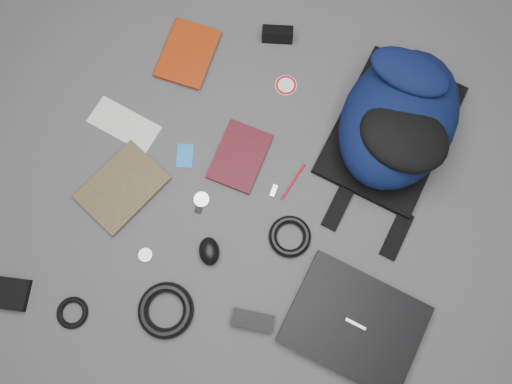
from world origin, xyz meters
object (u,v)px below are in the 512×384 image
(pouch, at_px, (12,294))
(dvd_case, at_px, (240,156))
(backpack, at_px, (399,119))
(laptop, at_px, (355,324))
(mouse, at_px, (209,251))
(textbook_red, at_px, (164,47))
(power_brick, at_px, (252,320))
(compact_camera, at_px, (277,35))
(comic_book, at_px, (102,168))

(pouch, bearing_deg, dvd_case, 49.15)
(backpack, distance_m, pouch, 1.29)
(laptop, relative_size, mouse, 4.32)
(textbook_red, height_order, power_brick, power_brick)
(dvd_case, distance_m, pouch, 0.81)
(compact_camera, bearing_deg, comic_book, -137.32)
(textbook_red, relative_size, dvd_case, 1.07)
(compact_camera, relative_size, mouse, 1.18)
(backpack, relative_size, dvd_case, 2.52)
(compact_camera, bearing_deg, power_brick, -91.75)
(backpack, relative_size, comic_book, 2.08)
(textbook_red, distance_m, comic_book, 0.47)
(laptop, relative_size, textbook_red, 1.67)
(textbook_red, height_order, pouch, same)
(power_brick, relative_size, pouch, 1.30)
(compact_camera, height_order, mouse, compact_camera)
(backpack, bearing_deg, pouch, -128.59)
(comic_book, height_order, pouch, pouch)
(compact_camera, distance_m, mouse, 0.76)
(dvd_case, xyz_separation_m, mouse, (0.00, -0.32, 0.01))
(textbook_red, xyz_separation_m, mouse, (0.36, -0.62, 0.01))
(power_brick, bearing_deg, dvd_case, 105.83)
(backpack, bearing_deg, compact_camera, 164.90)
(mouse, relative_size, power_brick, 0.71)
(laptop, xyz_separation_m, comic_book, (-0.89, 0.24, -0.01))
(mouse, relative_size, pouch, 0.93)
(comic_book, bearing_deg, mouse, 5.33)
(dvd_case, bearing_deg, compact_camera, 95.72)
(backpack, xyz_separation_m, textbook_red, (-0.81, 0.07, -0.10))
(textbook_red, distance_m, pouch, 0.93)
(pouch, bearing_deg, backpack, 40.74)
(textbook_red, relative_size, compact_camera, 2.19)
(mouse, xyz_separation_m, pouch, (-0.53, -0.29, -0.01))
(mouse, height_order, power_brick, mouse)
(backpack, bearing_deg, dvd_case, -142.33)
(pouch, bearing_deg, laptop, 11.82)
(laptop, height_order, dvd_case, laptop)
(mouse, bearing_deg, comic_book, 134.27)
(dvd_case, relative_size, mouse, 2.41)
(textbook_red, bearing_deg, laptop, -38.09)
(mouse, bearing_deg, pouch, -176.12)
(textbook_red, bearing_deg, comic_book, -94.51)
(textbook_red, relative_size, comic_book, 0.88)
(comic_book, bearing_deg, laptop, 11.23)
(compact_camera, xyz_separation_m, mouse, (0.00, -0.76, -0.01))
(laptop, bearing_deg, power_brick, -154.95)
(backpack, xyz_separation_m, power_brick, (-0.26, -0.71, -0.10))
(laptop, relative_size, dvd_case, 1.79)
(compact_camera, bearing_deg, pouch, -129.92)
(power_brick, height_order, pouch, power_brick)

